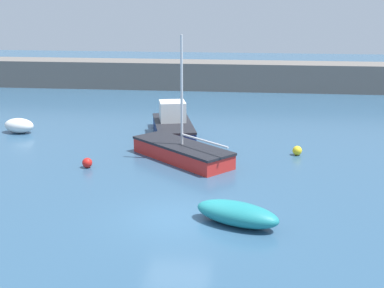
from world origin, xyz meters
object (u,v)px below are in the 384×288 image
(sailboat_tall_mast, at_px, (182,151))
(motorboat_grey_hull, at_px, (173,124))
(open_tender_yellow, at_px, (237,214))
(fishing_dinghy_green, at_px, (19,126))
(mooring_buoy_yellow, at_px, (297,151))
(mooring_buoy_red, at_px, (87,163))

(sailboat_tall_mast, relative_size, motorboat_grey_hull, 1.10)
(sailboat_tall_mast, relative_size, open_tender_yellow, 1.81)
(sailboat_tall_mast, distance_m, fishing_dinghy_green, 11.48)
(fishing_dinghy_green, distance_m, open_tender_yellow, 18.20)
(open_tender_yellow, bearing_deg, sailboat_tall_mast, -45.23)
(sailboat_tall_mast, xyz_separation_m, open_tender_yellow, (3.04, -7.64, -0.03))
(fishing_dinghy_green, height_order, mooring_buoy_yellow, fishing_dinghy_green)
(fishing_dinghy_green, height_order, motorboat_grey_hull, motorboat_grey_hull)
(fishing_dinghy_green, height_order, open_tender_yellow, fishing_dinghy_green)
(mooring_buoy_red, bearing_deg, open_tender_yellow, -38.26)
(fishing_dinghy_green, distance_m, mooring_buoy_yellow, 16.74)
(sailboat_tall_mast, height_order, motorboat_grey_hull, sailboat_tall_mast)
(sailboat_tall_mast, relative_size, fishing_dinghy_green, 3.06)
(sailboat_tall_mast, xyz_separation_m, motorboat_grey_hull, (-1.23, 5.15, 0.17))
(sailboat_tall_mast, height_order, open_tender_yellow, sailboat_tall_mast)
(open_tender_yellow, bearing_deg, mooring_buoy_yellow, -84.16)
(mooring_buoy_red, xyz_separation_m, mooring_buoy_yellow, (10.31, 3.29, 0.00))
(open_tender_yellow, relative_size, mooring_buoy_yellow, 7.01)
(sailboat_tall_mast, xyz_separation_m, mooring_buoy_red, (-4.42, -1.75, -0.21))
(open_tender_yellow, bearing_deg, mooring_buoy_red, -15.19)
(motorboat_grey_hull, distance_m, mooring_buoy_yellow, 7.99)
(mooring_buoy_red, relative_size, mooring_buoy_yellow, 0.99)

